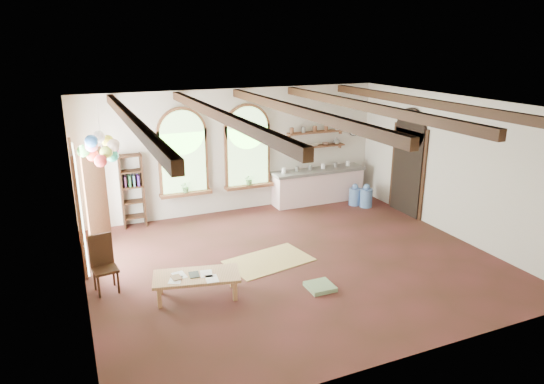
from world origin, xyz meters
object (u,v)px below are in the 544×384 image
side_chair (106,276)px  balloon_cluster (101,148)px  kitchen_counter (318,185)px  coffee_table (197,277)px

side_chair → balloon_cluster: 2.49m
kitchen_counter → coffee_table: bearing=-139.6°
coffee_table → balloon_cluster: bearing=117.9°
coffee_table → side_chair: side_chair is taller
kitchen_counter → balloon_cluster: (-5.71, -1.55, 1.86)m
kitchen_counter → balloon_cluster: bearing=-164.8°
balloon_cluster → kitchen_counter: bearing=15.2°
side_chair → balloon_cluster: size_ratio=0.92×
balloon_cluster → coffee_table: bearing=-62.1°
side_chair → balloon_cluster: balloon_cluster is taller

